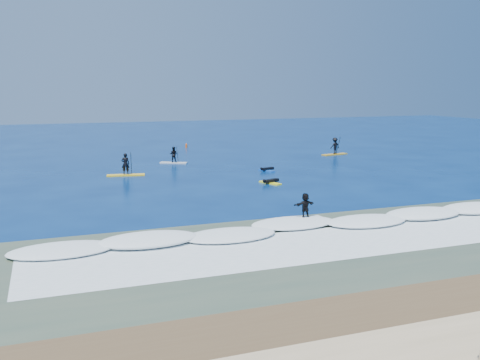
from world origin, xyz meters
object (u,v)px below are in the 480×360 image
object	(u,v)px
sup_paddler_center	(174,156)
prone_paddler_far	(267,170)
prone_paddler_near	(270,182)
sup_paddler_right	(335,147)
sup_paddler_left	(126,168)
wave_surfer	(305,207)
marker_buoy	(186,145)

from	to	relation	value
sup_paddler_center	prone_paddler_far	bearing A→B (deg)	-20.20
sup_paddler_center	prone_paddler_near	world-z (taller)	sup_paddler_center
prone_paddler_near	sup_paddler_right	bearing A→B (deg)	-66.09
sup_paddler_right	prone_paddler_near	distance (m)	19.57
sup_paddler_right	prone_paddler_near	size ratio (longest dim) A/B	1.55
sup_paddler_left	prone_paddler_far	bearing A→B (deg)	1.26
sup_paddler_left	sup_paddler_center	world-z (taller)	sup_paddler_left
sup_paddler_right	prone_paddler_near	world-z (taller)	sup_paddler_right
sup_paddler_left	wave_surfer	world-z (taller)	sup_paddler_left
sup_paddler_left	prone_paddler_far	distance (m)	12.38
sup_paddler_left	prone_paddler_near	size ratio (longest dim) A/B	1.56
prone_paddler_near	prone_paddler_far	world-z (taller)	prone_paddler_near
sup_paddler_left	prone_paddler_near	world-z (taller)	sup_paddler_left
prone_paddler_far	wave_surfer	xyz separation A→B (m)	(-5.17, -17.65, 0.73)
sup_paddler_right	wave_surfer	world-z (taller)	sup_paddler_right
sup_paddler_center	sup_paddler_right	world-z (taller)	sup_paddler_right
sup_paddler_center	marker_buoy	world-z (taller)	sup_paddler_center
prone_paddler_far	wave_surfer	distance (m)	18.41
prone_paddler_near	wave_surfer	xyz separation A→B (m)	(-2.99, -11.80, 0.71)
prone_paddler_far	wave_surfer	world-z (taller)	wave_surfer
sup_paddler_right	prone_paddler_far	distance (m)	14.12
wave_surfer	sup_paddler_center	bearing A→B (deg)	85.46
sup_paddler_left	sup_paddler_right	size ratio (longest dim) A/B	1.01
sup_paddler_left	wave_surfer	bearing A→B (deg)	-60.41
sup_paddler_center	prone_paddler_far	size ratio (longest dim) A/B	1.41
sup_paddler_left	marker_buoy	distance (m)	21.14
sup_paddler_left	sup_paddler_right	bearing A→B (deg)	24.35
sup_paddler_left	wave_surfer	size ratio (longest dim) A/B	1.50
sup_paddler_center	marker_buoy	bearing A→B (deg)	98.87
prone_paddler_near	sup_paddler_left	bearing A→B (deg)	31.29
sup_paddler_right	sup_paddler_center	bearing A→B (deg)	169.82
sup_paddler_right	prone_paddler_far	size ratio (longest dim) A/B	1.70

